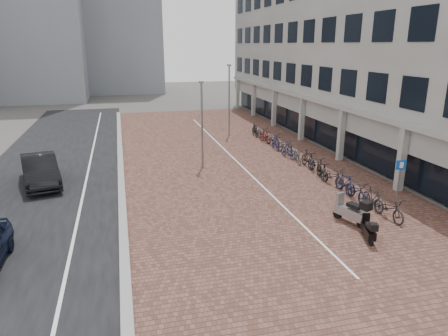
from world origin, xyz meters
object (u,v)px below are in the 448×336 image
at_px(scooter_mid, 369,229).
at_px(parking_sign, 400,176).
at_px(car_dark, 40,170).
at_px(scooter_front, 351,210).

height_order(scooter_mid, parking_sign, parking_sign).
bearing_deg(scooter_mid, parking_sign, 58.59).
bearing_deg(scooter_mid, car_dark, 160.62).
relative_size(car_dark, scooter_mid, 3.55).
xyz_separation_m(car_dark, scooter_mid, (13.36, -10.19, -0.33)).
bearing_deg(scooter_front, parking_sign, 4.39).
height_order(car_dark, scooter_mid, car_dark).
xyz_separation_m(car_dark, scooter_front, (13.49, -8.66, -0.19)).
relative_size(scooter_front, scooter_mid, 1.30).
bearing_deg(parking_sign, car_dark, 169.14).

